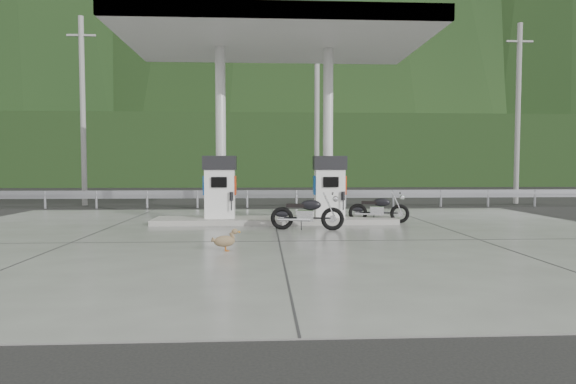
{
  "coord_description": "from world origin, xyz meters",
  "views": [
    {
      "loc": [
        -0.34,
        -11.5,
        1.66
      ],
      "look_at": [
        0.3,
        1.0,
        1.0
      ],
      "focal_mm": 30.0,
      "sensor_mm": 36.0,
      "label": 1
    }
  ],
  "objects_px": {
    "motorcycle_left": "(307,214)",
    "duck": "(224,242)",
    "gas_pump_right": "(330,187)",
    "motorcycle_right": "(379,209)",
    "gas_pump_left": "(220,187)"
  },
  "relations": [
    {
      "from": "motorcycle_left",
      "to": "duck",
      "type": "xyz_separation_m",
      "value": [
        -1.89,
        -3.06,
        -0.24
      ]
    },
    {
      "from": "motorcycle_left",
      "to": "duck",
      "type": "height_order",
      "value": "motorcycle_left"
    },
    {
      "from": "gas_pump_right",
      "to": "motorcycle_right",
      "type": "bearing_deg",
      "value": -1.96
    },
    {
      "from": "gas_pump_left",
      "to": "gas_pump_right",
      "type": "bearing_deg",
      "value": 0.0
    },
    {
      "from": "gas_pump_right",
      "to": "motorcycle_right",
      "type": "xyz_separation_m",
      "value": [
        1.45,
        -0.05,
        -0.66
      ]
    },
    {
      "from": "gas_pump_left",
      "to": "motorcycle_left",
      "type": "distance_m",
      "value": 2.95
    },
    {
      "from": "gas_pump_left",
      "to": "motorcycle_left",
      "type": "height_order",
      "value": "gas_pump_left"
    },
    {
      "from": "gas_pump_right",
      "to": "motorcycle_right",
      "type": "relative_size",
      "value": 1.09
    },
    {
      "from": "motorcycle_left",
      "to": "duck",
      "type": "bearing_deg",
      "value": -112.32
    },
    {
      "from": "gas_pump_right",
      "to": "duck",
      "type": "bearing_deg",
      "value": -120.07
    },
    {
      "from": "duck",
      "to": "motorcycle_left",
      "type": "bearing_deg",
      "value": 41.15
    },
    {
      "from": "motorcycle_left",
      "to": "duck",
      "type": "relative_size",
      "value": 3.48
    },
    {
      "from": "gas_pump_left",
      "to": "motorcycle_left",
      "type": "xyz_separation_m",
      "value": [
        2.39,
        -1.61,
        -0.63
      ]
    },
    {
      "from": "gas_pump_right",
      "to": "motorcycle_left",
      "type": "xyz_separation_m",
      "value": [
        -0.81,
        -1.61,
        -0.63
      ]
    },
    {
      "from": "gas_pump_right",
      "to": "motorcycle_left",
      "type": "relative_size",
      "value": 1.01
    }
  ]
}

